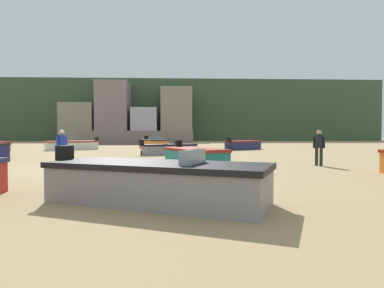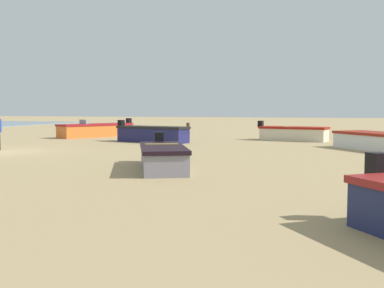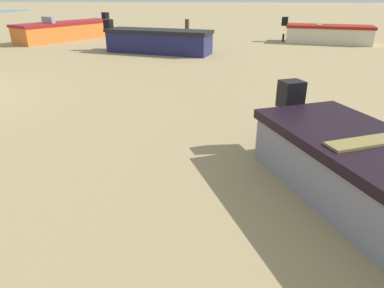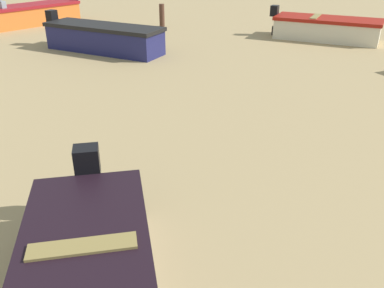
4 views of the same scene
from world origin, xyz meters
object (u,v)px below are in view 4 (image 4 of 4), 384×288
(boat_navy_0, at_px, (104,38))
(boat_cream_7, at_px, (326,29))
(boat_orange_10, at_px, (22,15))
(mooring_post_near_water, at_px, (162,15))

(boat_navy_0, distance_m, boat_cream_7, 8.23)
(boat_navy_0, xyz_separation_m, boat_cream_7, (-3.57, 7.42, -0.04))
(boat_cream_7, bearing_deg, boat_orange_10, -77.39)
(boat_navy_0, xyz_separation_m, mooring_post_near_water, (-4.78, 0.62, 0.02))
(boat_navy_0, bearing_deg, boat_orange_10, -109.30)
(boat_orange_10, bearing_deg, boat_cream_7, -150.98)
(boat_navy_0, distance_m, boat_orange_10, 6.41)
(boat_cream_7, bearing_deg, boat_navy_0, -51.87)
(boat_orange_10, distance_m, mooring_post_near_water, 6.10)
(mooring_post_near_water, bearing_deg, boat_cream_7, 79.88)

